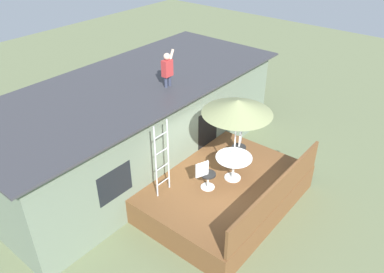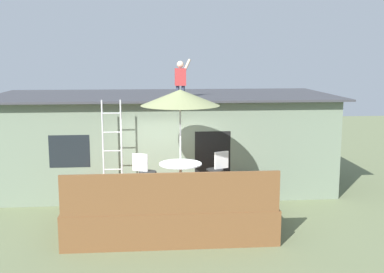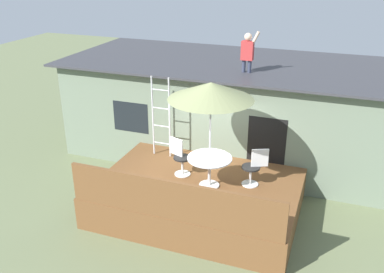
# 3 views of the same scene
# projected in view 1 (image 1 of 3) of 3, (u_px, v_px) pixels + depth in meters

# --- Properties ---
(ground_plane) EXTENTS (40.00, 40.00, 0.00)m
(ground_plane) POSITION_uv_depth(u_px,v_px,m) (223.00, 202.00, 11.47)
(ground_plane) COLOR #66704C
(house) EXTENTS (10.50, 4.50, 2.92)m
(house) POSITION_uv_depth(u_px,v_px,m) (136.00, 123.00, 12.63)
(house) COLOR slate
(house) RESTS_ON ground
(deck) EXTENTS (4.77, 3.43, 0.80)m
(deck) POSITION_uv_depth(u_px,v_px,m) (224.00, 192.00, 11.26)
(deck) COLOR brown
(deck) RESTS_ON ground
(deck_railing) EXTENTS (4.67, 0.08, 0.90)m
(deck_railing) POSITION_uv_depth(u_px,v_px,m) (277.00, 193.00, 9.91)
(deck_railing) COLOR brown
(deck_railing) RESTS_ON deck
(patio_table) EXTENTS (1.04, 1.04, 0.74)m
(patio_table) POSITION_uv_depth(u_px,v_px,m) (234.00, 162.00, 10.88)
(patio_table) COLOR silver
(patio_table) RESTS_ON deck
(patio_umbrella) EXTENTS (1.90, 1.90, 2.54)m
(patio_umbrella) POSITION_uv_depth(u_px,v_px,m) (238.00, 107.00, 9.96)
(patio_umbrella) COLOR silver
(patio_umbrella) RESTS_ON deck
(step_ladder) EXTENTS (0.52, 0.04, 2.20)m
(step_ladder) POSITION_uv_depth(u_px,v_px,m) (162.00, 159.00, 10.09)
(step_ladder) COLOR silver
(step_ladder) RESTS_ON deck
(person_figure) EXTENTS (0.47, 0.20, 1.11)m
(person_figure) POSITION_uv_depth(u_px,v_px,m) (167.00, 67.00, 11.28)
(person_figure) COLOR #33384C
(person_figure) RESTS_ON house
(patio_chair_left) EXTENTS (0.60, 0.44, 0.92)m
(patio_chair_left) POSITION_uv_depth(u_px,v_px,m) (206.00, 175.00, 10.56)
(patio_chair_left) COLOR silver
(patio_chair_left) RESTS_ON deck
(patio_chair_right) EXTENTS (0.59, 0.44, 0.92)m
(patio_chair_right) POSITION_uv_depth(u_px,v_px,m) (239.00, 146.00, 11.81)
(patio_chair_right) COLOR silver
(patio_chair_right) RESTS_ON deck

